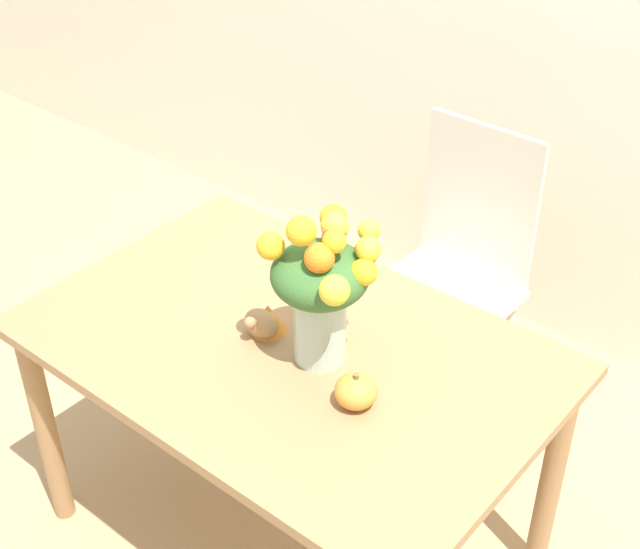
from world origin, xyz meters
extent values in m
plane|color=tan|center=(0.00, 0.00, 0.00)|extent=(12.00, 12.00, 0.00)
cube|color=#9E754C|center=(0.00, 0.00, 0.72)|extent=(1.31, 0.85, 0.03)
cylinder|color=#9E754C|center=(-0.59, -0.37, 0.35)|extent=(0.06, 0.06, 0.70)
cylinder|color=#9E754C|center=(-0.59, 0.37, 0.35)|extent=(0.06, 0.06, 0.70)
cylinder|color=#9E754C|center=(0.59, 0.37, 0.35)|extent=(0.06, 0.06, 0.70)
cylinder|color=#B2CCBC|center=(0.10, 0.01, 0.83)|extent=(0.13, 0.13, 0.19)
cylinder|color=silver|center=(0.10, 0.01, 0.77)|extent=(0.11, 0.11, 0.07)
cylinder|color=#38662D|center=(0.12, 0.01, 0.86)|extent=(0.01, 0.01, 0.24)
cylinder|color=#38662D|center=(0.10, 0.03, 0.86)|extent=(0.01, 0.01, 0.24)
cylinder|color=#38662D|center=(0.08, 0.02, 0.86)|extent=(0.01, 0.00, 0.24)
cylinder|color=#38662D|center=(0.08, 0.00, 0.86)|extent=(0.01, 0.01, 0.24)
cylinder|color=#38662D|center=(0.10, -0.01, 0.86)|extent=(0.01, 0.00, 0.24)
ellipsoid|color=#38662D|center=(0.10, 0.01, 0.97)|extent=(0.23, 0.23, 0.14)
sphere|color=yellow|center=(0.18, 0.07, 1.05)|extent=(0.06, 0.06, 0.06)
sphere|color=yellow|center=(0.20, -0.07, 1.02)|extent=(0.07, 0.07, 0.07)
sphere|color=yellow|center=(0.08, -0.04, 1.11)|extent=(0.07, 0.07, 0.07)
sphere|color=yellow|center=(0.01, -0.06, 1.05)|extent=(0.06, 0.06, 0.06)
sphere|color=yellow|center=(0.07, 0.09, 1.07)|extent=(0.06, 0.06, 0.06)
sphere|color=yellow|center=(0.15, 0.11, 1.07)|extent=(0.05, 0.05, 0.05)
sphere|color=#D64C23|center=(0.11, 0.04, 1.07)|extent=(0.05, 0.05, 0.05)
sphere|color=yellow|center=(0.10, 0.06, 1.08)|extent=(0.06, 0.06, 0.06)
sphere|color=yellow|center=(0.14, 0.00, 1.09)|extent=(0.05, 0.05, 0.05)
sphere|color=#D64C23|center=(0.15, 0.10, 1.01)|extent=(0.06, 0.06, 0.06)
sphere|color=orange|center=(0.13, -0.04, 1.06)|extent=(0.07, 0.07, 0.07)
sphere|color=yellow|center=(0.19, 0.04, 1.01)|extent=(0.06, 0.06, 0.06)
ellipsoid|color=gold|center=(0.27, -0.07, 0.77)|extent=(0.10, 0.10, 0.08)
cylinder|color=brown|center=(0.27, -0.07, 0.81)|extent=(0.01, 0.01, 0.02)
ellipsoid|color=#A87A4C|center=(-0.07, -0.02, 0.77)|extent=(0.10, 0.07, 0.07)
cone|color=orange|center=(-0.07, 0.01, 0.77)|extent=(0.10, 0.10, 0.08)
sphere|color=#A87A4C|center=(-0.07, -0.06, 0.80)|extent=(0.03, 0.03, 0.03)
cube|color=silver|center=(0.00, 0.71, 0.46)|extent=(0.43, 0.43, 0.02)
cylinder|color=silver|center=(-0.17, 0.55, 0.23)|extent=(0.04, 0.04, 0.45)
cylinder|color=silver|center=(0.17, 0.54, 0.23)|extent=(0.04, 0.04, 0.45)
cylinder|color=silver|center=(-0.17, 0.89, 0.23)|extent=(0.04, 0.04, 0.45)
cylinder|color=silver|center=(0.17, 0.88, 0.23)|extent=(0.04, 0.04, 0.45)
cube|color=silver|center=(0.00, 0.92, 0.73)|extent=(0.40, 0.02, 0.51)
camera|label=1|loc=(1.15, -1.28, 2.12)|focal=50.00mm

